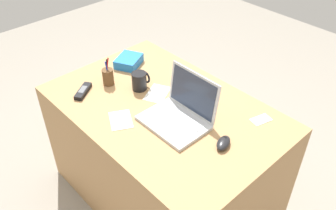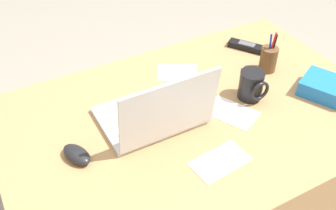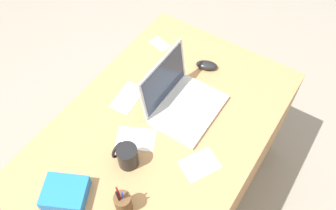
{
  "view_description": "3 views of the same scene",
  "coord_description": "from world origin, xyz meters",
  "px_view_note": "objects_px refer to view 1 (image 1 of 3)",
  "views": [
    {
      "loc": [
        1.13,
        -1.02,
        1.92
      ],
      "look_at": [
        0.08,
        -0.04,
        0.8
      ],
      "focal_mm": 38.56,
      "sensor_mm": 36.0,
      "label": 1
    },
    {
      "loc": [
        0.56,
        0.85,
        1.61
      ],
      "look_at": [
        0.1,
        -0.0,
        0.8
      ],
      "focal_mm": 42.9,
      "sensor_mm": 36.0,
      "label": 2
    },
    {
      "loc": [
        -0.68,
        -0.49,
        2.03
      ],
      "look_at": [
        0.07,
        0.01,
        0.79
      ],
      "focal_mm": 37.79,
      "sensor_mm": 36.0,
      "label": 3
    }
  ],
  "objects_px": {
    "coffee_mug_white": "(140,81)",
    "snack_bag": "(129,61)",
    "pen_holder": "(108,77)",
    "computer_mouse": "(223,143)",
    "cordless_phone": "(83,91)",
    "laptop": "(180,113)"
  },
  "relations": [
    {
      "from": "laptop",
      "to": "snack_bag",
      "type": "bearing_deg",
      "value": 166.77
    },
    {
      "from": "computer_mouse",
      "to": "cordless_phone",
      "type": "relative_size",
      "value": 0.71
    },
    {
      "from": "pen_holder",
      "to": "coffee_mug_white",
      "type": "bearing_deg",
      "value": 33.19
    },
    {
      "from": "pen_holder",
      "to": "snack_bag",
      "type": "relative_size",
      "value": 1.04
    },
    {
      "from": "laptop",
      "to": "computer_mouse",
      "type": "bearing_deg",
      "value": 4.31
    },
    {
      "from": "computer_mouse",
      "to": "cordless_phone",
      "type": "xyz_separation_m",
      "value": [
        -0.81,
        -0.25,
        -0.01
      ]
    },
    {
      "from": "laptop",
      "to": "coffee_mug_white",
      "type": "relative_size",
      "value": 3.17
    },
    {
      "from": "computer_mouse",
      "to": "coffee_mug_white",
      "type": "bearing_deg",
      "value": 158.57
    },
    {
      "from": "cordless_phone",
      "to": "pen_holder",
      "type": "bearing_deg",
      "value": 81.9
    },
    {
      "from": "coffee_mug_white",
      "to": "cordless_phone",
      "type": "bearing_deg",
      "value": -124.76
    },
    {
      "from": "cordless_phone",
      "to": "pen_holder",
      "type": "relative_size",
      "value": 0.88
    },
    {
      "from": "laptop",
      "to": "computer_mouse",
      "type": "distance_m",
      "value": 0.28
    },
    {
      "from": "laptop",
      "to": "pen_holder",
      "type": "xyz_separation_m",
      "value": [
        -0.52,
        -0.07,
        0.0
      ]
    },
    {
      "from": "coffee_mug_white",
      "to": "cordless_phone",
      "type": "height_order",
      "value": "coffee_mug_white"
    },
    {
      "from": "laptop",
      "to": "computer_mouse",
      "type": "xyz_separation_m",
      "value": [
        0.27,
        0.02,
        -0.03
      ]
    },
    {
      "from": "coffee_mug_white",
      "to": "laptop",
      "type": "bearing_deg",
      "value": -5.0
    },
    {
      "from": "snack_bag",
      "to": "pen_holder",
      "type": "bearing_deg",
      "value": -68.52
    },
    {
      "from": "coffee_mug_white",
      "to": "snack_bag",
      "type": "bearing_deg",
      "value": 155.79
    },
    {
      "from": "cordless_phone",
      "to": "computer_mouse",
      "type": "bearing_deg",
      "value": 17.32
    },
    {
      "from": "coffee_mug_white",
      "to": "snack_bag",
      "type": "relative_size",
      "value": 0.63
    },
    {
      "from": "laptop",
      "to": "coffee_mug_white",
      "type": "height_order",
      "value": "laptop"
    },
    {
      "from": "pen_holder",
      "to": "snack_bag",
      "type": "height_order",
      "value": "pen_holder"
    }
  ]
}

